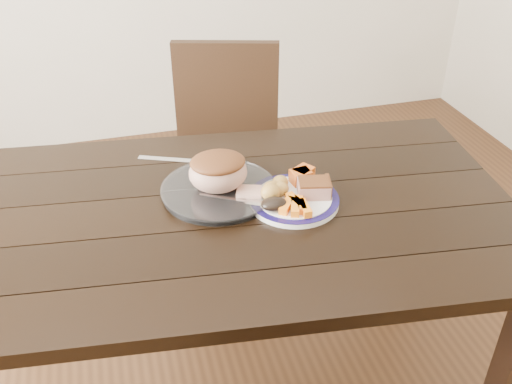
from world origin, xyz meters
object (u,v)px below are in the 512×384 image
object	(u,v)px
pork_slice	(314,189)
fork	(235,200)
serving_platter	(219,191)
roast_joint	(218,173)
dining_table	(227,235)
chair_far	(226,149)
dinner_plate	(293,200)
carving_knife	(207,161)

from	to	relation	value
pork_slice	fork	bearing A→B (deg)	172.10
serving_platter	roast_joint	xyz separation A→B (m)	(-0.00, 0.00, 0.06)
serving_platter	roast_joint	size ratio (longest dim) A/B	1.94
dining_table	pork_slice	world-z (taller)	pork_slice
chair_far	serving_platter	bearing A→B (deg)	92.16
dinner_plate	pork_slice	distance (m)	0.06
serving_platter	pork_slice	size ratio (longest dim) A/B	3.66
serving_platter	pork_slice	bearing A→B (deg)	-23.02
fork	dinner_plate	bearing A→B (deg)	21.50
dinner_plate	pork_slice	size ratio (longest dim) A/B	2.89
dinner_plate	serving_platter	bearing A→B (deg)	152.27
chair_far	serving_platter	world-z (taller)	chair_far
dining_table	serving_platter	size ratio (longest dim) A/B	5.32
dining_table	serving_platter	distance (m)	0.13
pork_slice	carving_knife	xyz separation A→B (m)	(-0.24, 0.29, -0.03)
fork	carving_knife	size ratio (longest dim) A/B	0.54
pork_slice	carving_knife	world-z (taller)	pork_slice
dining_table	pork_slice	bearing A→B (deg)	-7.01
dining_table	dinner_plate	xyz separation A→B (m)	(0.19, -0.03, 0.10)
dinner_plate	roast_joint	bearing A→B (deg)	152.27
dining_table	pork_slice	distance (m)	0.28
chair_far	serving_platter	size ratio (longest dim) A/B	2.92
carving_knife	roast_joint	bearing A→B (deg)	-67.36
dining_table	chair_far	xyz separation A→B (m)	(0.16, 0.73, -0.13)
chair_far	dinner_plate	world-z (taller)	chair_far
dinner_plate	roast_joint	size ratio (longest dim) A/B	1.53
serving_platter	pork_slice	world-z (taller)	pork_slice
roast_joint	carving_knife	distance (m)	0.19
fork	dining_table	bearing A→B (deg)	-149.13
dining_table	chair_far	bearing A→B (deg)	77.47
dining_table	chair_far	size ratio (longest dim) A/B	1.82
dinner_plate	chair_far	bearing A→B (deg)	91.74
dining_table	dinner_plate	world-z (taller)	dinner_plate
roast_joint	chair_far	bearing A→B (deg)	75.84
dinner_plate	dining_table	bearing A→B (deg)	172.32
chair_far	carving_knife	world-z (taller)	chair_far
dining_table	pork_slice	size ratio (longest dim) A/B	19.48
fork	roast_joint	xyz separation A→B (m)	(-0.03, 0.07, 0.05)
chair_far	fork	world-z (taller)	chair_far
chair_far	carving_knife	bearing A→B (deg)	87.39
serving_platter	fork	distance (m)	0.08
pork_slice	carving_knife	size ratio (longest dim) A/B	0.29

